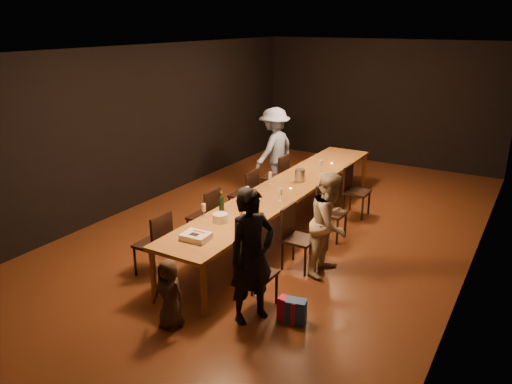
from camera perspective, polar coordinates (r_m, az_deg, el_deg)
The scene contains 30 objects.
ground at distance 8.70m, azimuth 3.31°, elevation -4.11°, with size 10.00×10.00×0.00m, color #442611.
room_shell at distance 8.11m, azimuth 3.60°, elevation 9.50°, with size 6.04×10.04×3.02m.
table at distance 8.45m, azimuth 3.41°, elevation 0.26°, with size 0.90×6.00×0.75m.
chair_right_0 at distance 6.23m, azimuth 0.11°, elevation -9.26°, with size 0.42×0.42×0.93m, color black, non-canonical shape.
chair_right_1 at distance 7.19m, azimuth 4.99°, elevation -5.31°, with size 0.42×0.42×0.93m, color black, non-canonical shape.
chair_right_2 at distance 8.20m, azimuth 8.66°, elevation -2.28°, with size 0.42×0.42×0.93m, color black, non-canonical shape.
chair_right_3 at distance 9.27m, azimuth 11.48°, elevation 0.08°, with size 0.42×0.42×0.93m, color black, non-canonical shape.
chair_left_0 at distance 7.16m, azimuth -11.76°, elevation -5.77°, with size 0.42×0.42×0.93m, color black, non-canonical shape.
chair_left_1 at distance 8.00m, azimuth -6.04°, elevation -2.73°, with size 0.42×0.42×0.93m, color black, non-canonical shape.
chair_left_2 at distance 8.92m, azimuth -1.48°, elevation -0.28°, with size 0.42×0.42×0.93m, color black, non-canonical shape.
chair_left_3 at distance 9.91m, azimuth 2.20°, elevation 1.71°, with size 0.42×0.42×0.93m, color black, non-canonical shape.
woman_birthday at distance 5.84m, azimuth -0.48°, elevation -7.31°, with size 0.60×0.40×1.66m, color black.
woman_tan at distance 7.02m, azimuth 8.43°, elevation -3.55°, with size 0.73×0.57×1.49m, color beige.
man_blue at distance 10.45m, azimuth 2.10°, elevation 4.92°, with size 1.12×0.64×1.73m, color #849FCC.
child at distance 5.97m, azimuth -9.88°, elevation -11.38°, with size 0.42×0.27×0.86m, color #403023.
gift_bag_red at distance 6.13m, azimuth 3.71°, elevation -13.28°, with size 0.25×0.14×0.29m, color #E02150.
gift_bag_blue at distance 6.11m, azimuth 4.59°, elevation -13.42°, with size 0.24×0.16×0.30m, color #2656A5.
birthday_cake at distance 6.48m, azimuth -6.88°, elevation -5.06°, with size 0.37×0.30×0.08m.
plate_stack at distance 6.98m, azimuth -4.11°, elevation -2.96°, with size 0.22×0.22×0.12m, color white.
champagne_bottle at distance 7.32m, azimuth -3.98°, elevation -1.03°, with size 0.08×0.08×0.32m, color black, non-canonical shape.
ice_bucket at distance 8.75m, azimuth 5.05°, elevation 1.93°, with size 0.18×0.18×0.20m, color #A7A7AB.
wineglass_0 at distance 7.14m, azimuth -5.97°, elevation -2.13°, with size 0.06×0.06×0.21m, color beige, non-canonical shape.
wineglass_1 at distance 6.87m, azimuth -1.69°, elevation -2.89°, with size 0.06×0.06×0.21m, color beige, non-canonical shape.
wineglass_2 at distance 7.83m, azimuth -0.99°, elevation -0.09°, with size 0.06×0.06×0.21m, color silver, non-canonical shape.
wineglass_3 at distance 7.74m, azimuth 2.78°, elevation -0.33°, with size 0.06×0.06×0.21m, color beige, non-canonical shape.
wineglass_4 at distance 8.57m, azimuth 1.63°, elevation 1.62°, with size 0.06×0.06×0.21m, color silver, non-canonical shape.
wineglass_5 at distance 9.39m, azimuth 7.43°, elevation 3.03°, with size 0.06×0.06×0.21m, color silver, non-canonical shape.
tealight_near at distance 6.92m, azimuth -2.26°, elevation -3.54°, with size 0.05×0.05×0.03m, color #B2B7B2.
tealight_mid at distance 8.27m, azimuth 3.98°, elevation 0.29°, with size 0.05×0.05×0.03m, color #B2B7B2.
tealight_far at distance 9.82m, azimuth 8.66°, elevation 3.17°, with size 0.05×0.05×0.03m, color #B2B7B2.
Camera 1 is at (3.63, -7.13, 3.43)m, focal length 35.00 mm.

